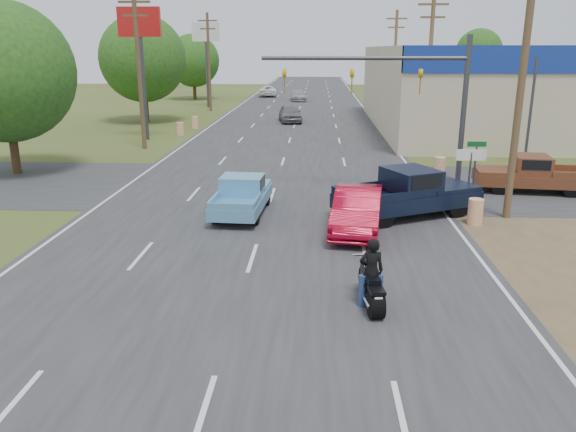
# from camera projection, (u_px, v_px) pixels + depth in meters

# --- Properties ---
(ground) EXTENTS (200.00, 200.00, 0.00)m
(ground) POSITION_uv_depth(u_px,v_px,m) (203.00, 416.00, 10.17)
(ground) COLOR #3C4A1D
(ground) RESTS_ON ground
(main_road) EXTENTS (15.00, 180.00, 0.02)m
(main_road) POSITION_uv_depth(u_px,v_px,m) (294.00, 126.00, 48.45)
(main_road) COLOR #2D2D30
(main_road) RESTS_ON ground
(cross_road) EXTENTS (120.00, 10.00, 0.02)m
(cross_road) POSITION_uv_depth(u_px,v_px,m) (275.00, 185.00, 27.40)
(cross_road) COLOR #2D2D30
(cross_road) RESTS_ON ground
(utility_pole_1) EXTENTS (2.00, 0.28, 10.00)m
(utility_pole_1) POSITION_uv_depth(u_px,v_px,m) (522.00, 79.00, 20.62)
(utility_pole_1) COLOR #4C3823
(utility_pole_1) RESTS_ON ground
(utility_pole_2) EXTENTS (2.00, 0.28, 10.00)m
(utility_pole_2) POSITION_uv_depth(u_px,v_px,m) (429.00, 66.00, 37.85)
(utility_pole_2) COLOR #4C3823
(utility_pole_2) RESTS_ON ground
(utility_pole_3) EXTENTS (2.00, 0.28, 10.00)m
(utility_pole_3) POSITION_uv_depth(u_px,v_px,m) (395.00, 60.00, 55.07)
(utility_pole_3) COLOR #4C3823
(utility_pole_3) RESTS_ON ground
(utility_pole_5) EXTENTS (2.00, 0.28, 10.00)m
(utility_pole_5) POSITION_uv_depth(u_px,v_px,m) (139.00, 66.00, 35.93)
(utility_pole_5) COLOR #4C3823
(utility_pole_5) RESTS_ON ground
(utility_pole_6) EXTENTS (2.00, 0.28, 10.00)m
(utility_pole_6) POSITION_uv_depth(u_px,v_px,m) (209.00, 60.00, 58.90)
(utility_pole_6) COLOR #4C3823
(utility_pole_6) RESTS_ON ground
(tree_0) EXTENTS (7.14, 7.14, 8.84)m
(tree_0) POSITION_uv_depth(u_px,v_px,m) (3.00, 72.00, 28.51)
(tree_0) COLOR #422D19
(tree_0) RESTS_ON ground
(tree_1) EXTENTS (7.56, 7.56, 9.36)m
(tree_1) POSITION_uv_depth(u_px,v_px,m) (143.00, 59.00, 49.45)
(tree_1) COLOR #422D19
(tree_1) RESTS_ON ground
(tree_2) EXTENTS (6.72, 6.72, 8.32)m
(tree_2) POSITION_uv_depth(u_px,v_px,m) (193.00, 61.00, 72.63)
(tree_2) COLOR #422D19
(tree_2) RESTS_ON ground
(tree_5) EXTENTS (7.98, 7.98, 9.88)m
(tree_5) POSITION_uv_depth(u_px,v_px,m) (479.00, 52.00, 97.91)
(tree_5) COLOR #422D19
(tree_5) RESTS_ON ground
(tree_6) EXTENTS (8.82, 8.82, 10.92)m
(tree_6) POSITION_uv_depth(u_px,v_px,m) (140.00, 48.00, 100.74)
(tree_6) COLOR #422D19
(tree_6) RESTS_ON ground
(barrel_0) EXTENTS (0.56, 0.56, 1.00)m
(barrel_0) POSITION_uv_depth(u_px,v_px,m) (475.00, 212.00, 21.11)
(barrel_0) COLOR orange
(barrel_0) RESTS_ON ground
(barrel_1) EXTENTS (0.56, 0.56, 1.00)m
(barrel_1) POSITION_uv_depth(u_px,v_px,m) (439.00, 167.00, 29.23)
(barrel_1) COLOR orange
(barrel_1) RESTS_ON ground
(barrel_2) EXTENTS (0.56, 0.56, 1.00)m
(barrel_2) POSITION_uv_depth(u_px,v_px,m) (180.00, 129.00, 43.00)
(barrel_2) COLOR orange
(barrel_2) RESTS_ON ground
(barrel_3) EXTENTS (0.56, 0.56, 1.00)m
(barrel_3) POSITION_uv_depth(u_px,v_px,m) (195.00, 123.00, 46.81)
(barrel_3) COLOR orange
(barrel_3) RESTS_ON ground
(pole_sign_left_near) EXTENTS (3.00, 0.35, 9.20)m
(pole_sign_left_near) POSITION_uv_depth(u_px,v_px,m) (140.00, 37.00, 39.28)
(pole_sign_left_near) COLOR #3F3F44
(pole_sign_left_near) RESTS_ON ground
(pole_sign_left_far) EXTENTS (3.00, 0.35, 9.20)m
(pole_sign_left_far) POSITION_uv_depth(u_px,v_px,m) (206.00, 42.00, 62.25)
(pole_sign_left_far) COLOR #3F3F44
(pole_sign_left_far) RESTS_ON ground
(lane_sign) EXTENTS (1.20, 0.08, 2.52)m
(lane_sign) POSITION_uv_depth(u_px,v_px,m) (470.00, 165.00, 22.62)
(lane_sign) COLOR #3F3F44
(lane_sign) RESTS_ON ground
(street_name_sign) EXTENTS (0.80, 0.08, 2.61)m
(street_name_sign) POSITION_uv_depth(u_px,v_px,m) (475.00, 165.00, 24.11)
(street_name_sign) COLOR #3F3F44
(street_name_sign) RESTS_ON ground
(signal_mast) EXTENTS (9.12, 0.40, 7.00)m
(signal_mast) POSITION_uv_depth(u_px,v_px,m) (404.00, 86.00, 24.78)
(signal_mast) COLOR #3F3F44
(signal_mast) RESTS_ON ground
(red_convertible) EXTENTS (2.27, 4.92, 1.56)m
(red_convertible) POSITION_uv_depth(u_px,v_px,m) (357.00, 210.00, 20.31)
(red_convertible) COLOR #9F0720
(red_convertible) RESTS_ON ground
(motorcycle) EXTENTS (0.74, 2.30, 1.16)m
(motorcycle) POSITION_uv_depth(u_px,v_px,m) (371.00, 289.00, 14.30)
(motorcycle) COLOR black
(motorcycle) RESTS_ON ground
(rider) EXTENTS (0.68, 0.49, 1.75)m
(rider) POSITION_uv_depth(u_px,v_px,m) (371.00, 275.00, 14.26)
(rider) COLOR black
(rider) RESTS_ON ground
(blue_pickup) EXTENTS (2.07, 4.76, 1.55)m
(blue_pickup) POSITION_uv_depth(u_px,v_px,m) (243.00, 194.00, 22.53)
(blue_pickup) COLOR black
(blue_pickup) RESTS_ON ground
(navy_pickup) EXTENTS (6.12, 4.56, 1.90)m
(navy_pickup) POSITION_uv_depth(u_px,v_px,m) (410.00, 192.00, 22.13)
(navy_pickup) COLOR black
(navy_pickup) RESTS_ON ground
(brown_pickup) EXTENTS (5.32, 2.56, 1.70)m
(brown_pickup) POSITION_uv_depth(u_px,v_px,m) (530.00, 174.00, 25.93)
(brown_pickup) COLOR black
(brown_pickup) RESTS_ON ground
(distant_car_grey) EXTENTS (2.52, 4.81, 1.56)m
(distant_car_grey) POSITION_uv_depth(u_px,v_px,m) (290.00, 114.00, 50.81)
(distant_car_grey) COLOR slate
(distant_car_grey) RESTS_ON ground
(distant_car_silver) EXTENTS (2.26, 4.88, 1.38)m
(distant_car_silver) POSITION_uv_depth(u_px,v_px,m) (298.00, 95.00, 71.90)
(distant_car_silver) COLOR #9FA0A4
(distant_car_silver) RESTS_ON ground
(distant_car_white) EXTENTS (2.89, 5.45, 1.46)m
(distant_car_white) POSITION_uv_depth(u_px,v_px,m) (268.00, 91.00, 78.59)
(distant_car_white) COLOR white
(distant_car_white) RESTS_ON ground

